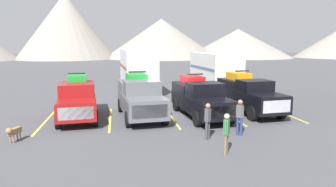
{
  "coord_description": "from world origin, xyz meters",
  "views": [
    {
      "loc": [
        -3.03,
        -17.64,
        4.17
      ],
      "look_at": [
        0.0,
        0.34,
        1.2
      ],
      "focal_mm": 32.72,
      "sensor_mm": 36.0,
      "label": 1
    }
  ],
  "objects_px": {
    "pickup_truck_d": "(248,94)",
    "person_a": "(240,115)",
    "dog": "(13,131)",
    "pickup_truck_c": "(200,97)",
    "person_c": "(208,119)",
    "pickup_truck_b": "(140,97)",
    "camper_trailer_b": "(215,69)",
    "camper_trailer_a": "(138,68)",
    "pickup_truck_a": "(77,98)",
    "person_b": "(226,131)"
  },
  "relations": [
    {
      "from": "pickup_truck_a",
      "to": "pickup_truck_d",
      "type": "height_order",
      "value": "pickup_truck_a"
    },
    {
      "from": "camper_trailer_a",
      "to": "pickup_truck_c",
      "type": "bearing_deg",
      "value": -73.01
    },
    {
      "from": "pickup_truck_a",
      "to": "dog",
      "type": "height_order",
      "value": "pickup_truck_a"
    },
    {
      "from": "person_a",
      "to": "person_c",
      "type": "distance_m",
      "value": 1.64
    },
    {
      "from": "camper_trailer_a",
      "to": "dog",
      "type": "bearing_deg",
      "value": -115.75
    },
    {
      "from": "person_b",
      "to": "dog",
      "type": "distance_m",
      "value": 8.94
    },
    {
      "from": "pickup_truck_d",
      "to": "pickup_truck_c",
      "type": "bearing_deg",
      "value": -168.81
    },
    {
      "from": "camper_trailer_b",
      "to": "person_b",
      "type": "relative_size",
      "value": 4.95
    },
    {
      "from": "pickup_truck_b",
      "to": "pickup_truck_d",
      "type": "xyz_separation_m",
      "value": [
        6.67,
        0.26,
        -0.04
      ]
    },
    {
      "from": "camper_trailer_b",
      "to": "person_c",
      "type": "relative_size",
      "value": 4.91
    },
    {
      "from": "camper_trailer_b",
      "to": "person_a",
      "type": "bearing_deg",
      "value": -103.29
    },
    {
      "from": "camper_trailer_a",
      "to": "person_b",
      "type": "distance_m",
      "value": 15.99
    },
    {
      "from": "camper_trailer_a",
      "to": "person_c",
      "type": "bearing_deg",
      "value": -81.41
    },
    {
      "from": "pickup_truck_a",
      "to": "dog",
      "type": "distance_m",
      "value": 4.61
    },
    {
      "from": "person_b",
      "to": "pickup_truck_d",
      "type": "bearing_deg",
      "value": 60.31
    },
    {
      "from": "camper_trailer_b",
      "to": "camper_trailer_a",
      "type": "bearing_deg",
      "value": 177.89
    },
    {
      "from": "person_b",
      "to": "person_c",
      "type": "bearing_deg",
      "value": 94.05
    },
    {
      "from": "person_c",
      "to": "pickup_truck_b",
      "type": "bearing_deg",
      "value": 118.94
    },
    {
      "from": "pickup_truck_a",
      "to": "camper_trailer_a",
      "type": "distance_m",
      "value": 9.79
    },
    {
      "from": "pickup_truck_a",
      "to": "person_b",
      "type": "xyz_separation_m",
      "value": [
        6.23,
        -6.91,
        -0.22
      ]
    },
    {
      "from": "pickup_truck_c",
      "to": "person_a",
      "type": "distance_m",
      "value": 4.07
    },
    {
      "from": "pickup_truck_d",
      "to": "camper_trailer_b",
      "type": "relative_size",
      "value": 0.73
    },
    {
      "from": "pickup_truck_c",
      "to": "pickup_truck_d",
      "type": "height_order",
      "value": "pickup_truck_d"
    },
    {
      "from": "pickup_truck_b",
      "to": "pickup_truck_c",
      "type": "bearing_deg",
      "value": -6.34
    },
    {
      "from": "pickup_truck_b",
      "to": "camper_trailer_a",
      "type": "xyz_separation_m",
      "value": [
        0.51,
        9.15,
        0.91
      ]
    },
    {
      "from": "pickup_truck_d",
      "to": "person_a",
      "type": "xyz_separation_m",
      "value": [
        -2.46,
        -4.64,
        -0.17
      ]
    },
    {
      "from": "pickup_truck_a",
      "to": "camper_trailer_b",
      "type": "relative_size",
      "value": 0.68
    },
    {
      "from": "camper_trailer_b",
      "to": "person_b",
      "type": "distance_m",
      "value": 16.24
    },
    {
      "from": "pickup_truck_a",
      "to": "pickup_truck_b",
      "type": "relative_size",
      "value": 0.96
    },
    {
      "from": "camper_trailer_b",
      "to": "pickup_truck_b",
      "type": "bearing_deg",
      "value": -129.53
    },
    {
      "from": "pickup_truck_a",
      "to": "person_b",
      "type": "distance_m",
      "value": 9.3
    },
    {
      "from": "camper_trailer_a",
      "to": "camper_trailer_b",
      "type": "bearing_deg",
      "value": -2.11
    },
    {
      "from": "pickup_truck_a",
      "to": "pickup_truck_c",
      "type": "distance_m",
      "value": 6.94
    },
    {
      "from": "pickup_truck_b",
      "to": "person_a",
      "type": "distance_m",
      "value": 6.07
    },
    {
      "from": "pickup_truck_d",
      "to": "person_c",
      "type": "xyz_separation_m",
      "value": [
        -4.08,
        -4.96,
        -0.21
      ]
    },
    {
      "from": "pickup_truck_d",
      "to": "person_c",
      "type": "distance_m",
      "value": 6.42
    },
    {
      "from": "person_b",
      "to": "person_c",
      "type": "height_order",
      "value": "person_c"
    },
    {
      "from": "pickup_truck_b",
      "to": "pickup_truck_c",
      "type": "height_order",
      "value": "pickup_truck_b"
    },
    {
      "from": "pickup_truck_c",
      "to": "dog",
      "type": "relative_size",
      "value": 6.61
    },
    {
      "from": "person_a",
      "to": "person_c",
      "type": "height_order",
      "value": "person_a"
    },
    {
      "from": "camper_trailer_b",
      "to": "dog",
      "type": "relative_size",
      "value": 9.04
    },
    {
      "from": "pickup_truck_c",
      "to": "dog",
      "type": "xyz_separation_m",
      "value": [
        -9.12,
        -3.34,
        -0.63
      ]
    },
    {
      "from": "camper_trailer_a",
      "to": "dog",
      "type": "xyz_separation_m",
      "value": [
        -6.21,
        -12.87,
        -1.61
      ]
    },
    {
      "from": "pickup_truck_c",
      "to": "pickup_truck_a",
      "type": "bearing_deg",
      "value": 174.67
    },
    {
      "from": "pickup_truck_b",
      "to": "person_c",
      "type": "height_order",
      "value": "pickup_truck_b"
    },
    {
      "from": "camper_trailer_b",
      "to": "dog",
      "type": "distance_m",
      "value": 18.21
    },
    {
      "from": "person_a",
      "to": "person_b",
      "type": "height_order",
      "value": "person_a"
    },
    {
      "from": "pickup_truck_a",
      "to": "pickup_truck_c",
      "type": "xyz_separation_m",
      "value": [
        6.91,
        -0.64,
        -0.03
      ]
    },
    {
      "from": "dog",
      "to": "pickup_truck_c",
      "type": "bearing_deg",
      "value": 20.12
    },
    {
      "from": "pickup_truck_a",
      "to": "camper_trailer_a",
      "type": "height_order",
      "value": "camper_trailer_a"
    }
  ]
}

